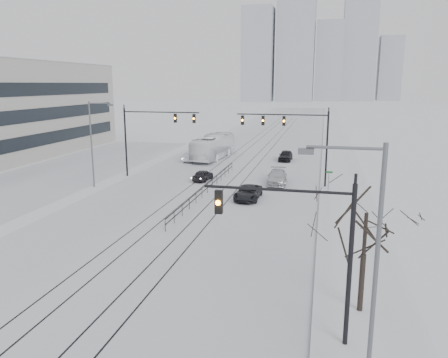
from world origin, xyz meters
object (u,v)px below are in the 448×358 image
sedan_sb_inner (203,175)px  box_truck (213,147)px  sedan_sb_outer (191,157)px  sedan_nb_front (248,193)px  sedan_nb_right (277,177)px  sedan_nb_far (286,156)px  traffic_mast_near (310,241)px  bare_tree (366,224)px

sedan_sb_inner → box_truck: (-2.52, 14.68, 1.10)m
sedan_sb_outer → sedan_nb_front: sedan_nb_front is taller
sedan_nb_right → sedan_nb_far: sedan_nb_right is taller
sedan_sb_inner → sedan_nb_right: sedan_nb_right is taller
traffic_mast_near → sedan_nb_right: bearing=98.4°
sedan_sb_inner → sedan_sb_outer: sedan_sb_outer is taller
sedan_nb_right → bare_tree: bearing=-78.9°
sedan_sb_inner → sedan_nb_front: bearing=138.1°
traffic_mast_near → sedan_nb_front: 23.78m
bare_tree → sedan_nb_far: bare_tree is taller
sedan_sb_outer → sedan_nb_front: 21.78m
bare_tree → sedan_nb_far: bearing=99.8°
traffic_mast_near → bare_tree: bearing=51.2°
traffic_mast_near → sedan_nb_front: traffic_mast_near is taller
traffic_mast_near → bare_tree: traffic_mast_near is taller
sedan_sb_outer → sedan_nb_front: (11.36, -18.58, 0.00)m
sedan_nb_far → box_truck: size_ratio=0.35×
bare_tree → sedan_nb_front: bearing=114.2°
sedan_sb_outer → sedan_nb_right: 17.50m
sedan_sb_inner → sedan_nb_right: size_ratio=0.72×
traffic_mast_near → box_truck: 46.87m
traffic_mast_near → sedan_nb_front: bearing=105.8°
sedan_nb_front → sedan_sb_outer: bearing=122.5°
sedan_nb_front → box_truck: (-8.92, 21.64, 1.07)m
sedan_sb_outer → sedan_nb_far: bearing=-160.8°
sedan_sb_inner → sedan_nb_far: bearing=-112.1°
sedan_nb_right → sedan_nb_far: bearing=88.4°
traffic_mast_near → bare_tree: size_ratio=1.15×
sedan_nb_front → sedan_sb_inner: bearing=133.6°
bare_tree → sedan_sb_outer: (-20.17, 38.14, -3.84)m
bare_tree → box_truck: 44.94m
sedan_sb_inner → sedan_nb_far: (7.96, 15.20, 0.11)m
traffic_mast_near → sedan_nb_front: size_ratio=1.49×
sedan_sb_outer → sedan_sb_inner: bearing=116.8°
traffic_mast_near → sedan_nb_far: size_ratio=1.63×
bare_tree → sedan_sb_inner: (-15.20, 26.52, -3.87)m
sedan_sb_inner → sedan_sb_outer: bearing=-61.3°
sedan_nb_right → box_truck: size_ratio=0.41×
sedan_sb_inner → sedan_nb_far: sedan_nb_far is taller
sedan_nb_far → box_truck: bearing=-175.1°
bare_tree → box_truck: (-17.72, 41.21, -2.77)m
sedan_sb_outer → box_truck: 4.06m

